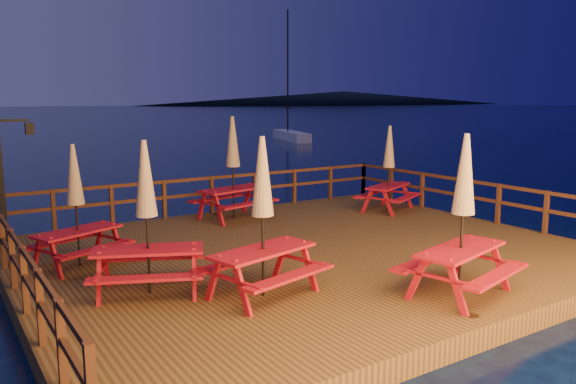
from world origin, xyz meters
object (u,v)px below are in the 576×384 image
at_px(picnic_table_0, 263,215).
at_px(picnic_table_2, 233,166).
at_px(picnic_table_1, 463,213).
at_px(lamp_post, 7,166).
at_px(sailboat, 291,136).

height_order(picnic_table_0, picnic_table_2, picnic_table_2).
bearing_deg(picnic_table_2, picnic_table_1, -100.24).
bearing_deg(picnic_table_2, picnic_table_0, -126.00).
distance_m(picnic_table_1, picnic_table_2, 7.71).
xyz_separation_m(lamp_post, picnic_table_0, (3.10, -6.59, -0.37)).
distance_m(picnic_table_0, picnic_table_2, 6.40).
relative_size(picnic_table_0, picnic_table_1, 0.99).
distance_m(lamp_post, picnic_table_0, 7.29).
height_order(lamp_post, picnic_table_2, lamp_post).
bearing_deg(sailboat, picnic_table_2, -109.12).
xyz_separation_m(sailboat, picnic_table_1, (-20.03, -35.82, 1.47)).
xyz_separation_m(lamp_post, sailboat, (26.00, 27.42, -1.81)).
xyz_separation_m(lamp_post, picnic_table_2, (5.60, -0.70, -0.31)).
height_order(sailboat, picnic_table_2, sailboat).
xyz_separation_m(lamp_post, picnic_table_1, (5.97, -8.40, -0.34)).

